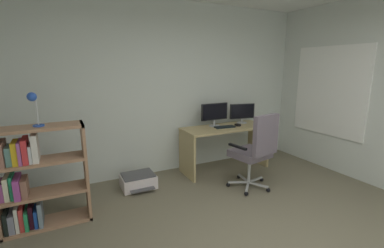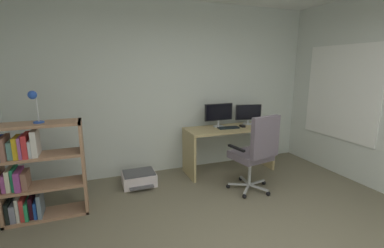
{
  "view_description": "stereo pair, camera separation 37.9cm",
  "coord_description": "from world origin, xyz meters",
  "px_view_note": "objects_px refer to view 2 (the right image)",
  "views": [
    {
      "loc": [
        -1.62,
        -1.37,
        1.75
      ],
      "look_at": [
        0.04,
        1.95,
        0.93
      ],
      "focal_mm": 24.84,
      "sensor_mm": 36.0,
      "label": 1
    },
    {
      "loc": [
        -1.28,
        -1.52,
        1.75
      ],
      "look_at": [
        0.04,
        1.95,
        0.93
      ],
      "focal_mm": 24.84,
      "sensor_mm": 36.0,
      "label": 2
    }
  ],
  "objects_px": {
    "desk": "(229,139)",
    "monitor_secondary": "(248,113)",
    "keyboard": "(228,128)",
    "computer_mouse": "(242,126)",
    "printer": "(139,178)",
    "desk_lamp": "(34,101)",
    "bookshelf": "(33,173)",
    "monitor_main": "(219,113)",
    "office_chair": "(256,150)"
  },
  "relations": [
    {
      "from": "monitor_main",
      "to": "bookshelf",
      "type": "relative_size",
      "value": 0.44
    },
    {
      "from": "desk",
      "to": "office_chair",
      "type": "relative_size",
      "value": 1.32
    },
    {
      "from": "desk",
      "to": "bookshelf",
      "type": "relative_size",
      "value": 1.3
    },
    {
      "from": "bookshelf",
      "to": "monitor_main",
      "type": "bearing_deg",
      "value": 13.02
    },
    {
      "from": "office_chair",
      "to": "bookshelf",
      "type": "relative_size",
      "value": 0.99
    },
    {
      "from": "monitor_main",
      "to": "monitor_secondary",
      "type": "distance_m",
      "value": 0.57
    },
    {
      "from": "monitor_secondary",
      "to": "desk",
      "type": "bearing_deg",
      "value": -163.66
    },
    {
      "from": "desk",
      "to": "bookshelf",
      "type": "bearing_deg",
      "value": -170.12
    },
    {
      "from": "monitor_secondary",
      "to": "desk_lamp",
      "type": "height_order",
      "value": "desk_lamp"
    },
    {
      "from": "desk",
      "to": "office_chair",
      "type": "bearing_deg",
      "value": -93.22
    },
    {
      "from": "desk",
      "to": "printer",
      "type": "distance_m",
      "value": 1.59
    },
    {
      "from": "keyboard",
      "to": "office_chair",
      "type": "bearing_deg",
      "value": -85.63
    },
    {
      "from": "monitor_secondary",
      "to": "keyboard",
      "type": "distance_m",
      "value": 0.54
    },
    {
      "from": "bookshelf",
      "to": "desk_lamp",
      "type": "distance_m",
      "value": 0.83
    },
    {
      "from": "desk",
      "to": "bookshelf",
      "type": "height_order",
      "value": "bookshelf"
    },
    {
      "from": "keyboard",
      "to": "monitor_secondary",
      "type": "bearing_deg",
      "value": 23.95
    },
    {
      "from": "computer_mouse",
      "to": "bookshelf",
      "type": "height_order",
      "value": "bookshelf"
    },
    {
      "from": "bookshelf",
      "to": "desk_lamp",
      "type": "xyz_separation_m",
      "value": [
        0.1,
        0.0,
        0.82
      ]
    },
    {
      "from": "office_chair",
      "to": "desk_lamp",
      "type": "xyz_separation_m",
      "value": [
        -2.64,
        0.35,
        0.76
      ]
    },
    {
      "from": "desk",
      "to": "desk_lamp",
      "type": "distance_m",
      "value": 2.85
    },
    {
      "from": "computer_mouse",
      "to": "bookshelf",
      "type": "xyz_separation_m",
      "value": [
        -3.0,
        -0.44,
        -0.21
      ]
    },
    {
      "from": "keyboard",
      "to": "desk_lamp",
      "type": "bearing_deg",
      "value": -166.1
    },
    {
      "from": "desk",
      "to": "desk_lamp",
      "type": "relative_size",
      "value": 4.13
    },
    {
      "from": "computer_mouse",
      "to": "desk_lamp",
      "type": "bearing_deg",
      "value": -172.04
    },
    {
      "from": "monitor_secondary",
      "to": "keyboard",
      "type": "relative_size",
      "value": 1.32
    },
    {
      "from": "desk",
      "to": "computer_mouse",
      "type": "xyz_separation_m",
      "value": [
        0.22,
        -0.04,
        0.22
      ]
    },
    {
      "from": "printer",
      "to": "desk_lamp",
      "type": "bearing_deg",
      "value": -158.69
    },
    {
      "from": "monitor_secondary",
      "to": "bookshelf",
      "type": "distance_m",
      "value": 3.3
    },
    {
      "from": "monitor_main",
      "to": "printer",
      "type": "distance_m",
      "value": 1.64
    },
    {
      "from": "keyboard",
      "to": "desk_lamp",
      "type": "xyz_separation_m",
      "value": [
        -2.64,
        -0.44,
        0.62
      ]
    },
    {
      "from": "desk",
      "to": "printer",
      "type": "bearing_deg",
      "value": -178.83
    },
    {
      "from": "keyboard",
      "to": "printer",
      "type": "xyz_separation_m",
      "value": [
        -1.48,
        0.01,
        -0.66
      ]
    },
    {
      "from": "desk",
      "to": "office_chair",
      "type": "height_order",
      "value": "office_chair"
    },
    {
      "from": "computer_mouse",
      "to": "printer",
      "type": "distance_m",
      "value": 1.87
    },
    {
      "from": "desk",
      "to": "keyboard",
      "type": "height_order",
      "value": "keyboard"
    },
    {
      "from": "keyboard",
      "to": "office_chair",
      "type": "relative_size",
      "value": 0.31
    },
    {
      "from": "printer",
      "to": "computer_mouse",
      "type": "bearing_deg",
      "value": -0.35
    },
    {
      "from": "office_chair",
      "to": "bookshelf",
      "type": "bearing_deg",
      "value": 172.66
    },
    {
      "from": "monitor_main",
      "to": "monitor_secondary",
      "type": "bearing_deg",
      "value": 0.01
    },
    {
      "from": "monitor_secondary",
      "to": "bookshelf",
      "type": "xyz_separation_m",
      "value": [
        -3.21,
        -0.61,
        -0.39
      ]
    },
    {
      "from": "monitor_main",
      "to": "keyboard",
      "type": "distance_m",
      "value": 0.29
    },
    {
      "from": "printer",
      "to": "desk",
      "type": "bearing_deg",
      "value": 1.17
    },
    {
      "from": "keyboard",
      "to": "computer_mouse",
      "type": "relative_size",
      "value": 3.4
    },
    {
      "from": "monitor_main",
      "to": "desk",
      "type": "bearing_deg",
      "value": -40.6
    },
    {
      "from": "monitor_main",
      "to": "printer",
      "type": "xyz_separation_m",
      "value": [
        -1.38,
        -0.16,
        -0.88
      ]
    },
    {
      "from": "desk",
      "to": "monitor_main",
      "type": "bearing_deg",
      "value": 139.4
    },
    {
      "from": "monitor_secondary",
      "to": "monitor_main",
      "type": "bearing_deg",
      "value": -179.99
    },
    {
      "from": "computer_mouse",
      "to": "monitor_secondary",
      "type": "bearing_deg",
      "value": 37.68
    },
    {
      "from": "desk_lamp",
      "to": "office_chair",
      "type": "bearing_deg",
      "value": -7.65
    },
    {
      "from": "desk",
      "to": "monitor_secondary",
      "type": "distance_m",
      "value": 0.59
    }
  ]
}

